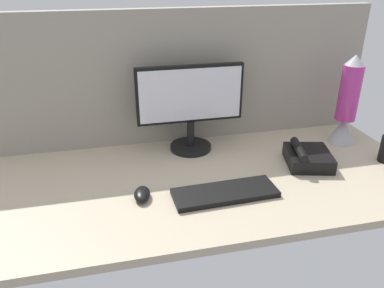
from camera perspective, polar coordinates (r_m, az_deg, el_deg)
name	(u,v)px	position (r cm, az deg, el deg)	size (l,w,h in cm)	color
ground_plane	(193,181)	(147.72, 0.20, -5.51)	(180.00, 80.00, 3.00)	tan
cubicle_wall_back	(174,78)	(169.56, -2.72, 9.88)	(180.00, 5.00, 58.01)	gray
monitor	(190,104)	(161.28, -0.26, 6.06)	(45.43, 18.00, 37.19)	black
keyboard	(225,193)	(136.32, 4.96, -7.28)	(37.00, 13.00, 2.00)	black
mouse	(142,194)	(135.02, -7.47, -7.43)	(5.60, 9.60, 3.40)	black
lava_lamp	(347,107)	(182.46, 22.10, 5.12)	(12.23, 12.23, 40.01)	#A5A5AD
desk_phone	(307,157)	(161.82, 16.82, -1.86)	(21.11, 22.56, 8.80)	black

